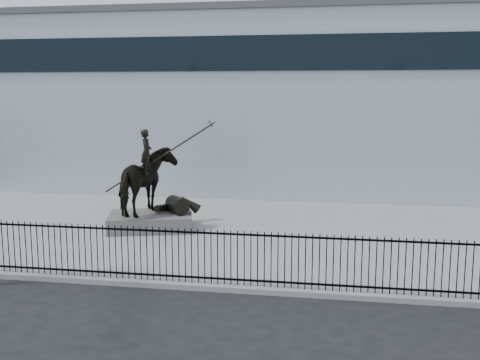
# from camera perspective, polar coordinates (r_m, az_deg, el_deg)

# --- Properties ---
(ground) EXTENTS (120.00, 120.00, 0.00)m
(ground) POSITION_cam_1_polar(r_m,az_deg,el_deg) (14.31, -3.25, -12.71)
(ground) COLOR black
(ground) RESTS_ON ground
(plaza) EXTENTS (30.00, 12.00, 0.15)m
(plaza) POSITION_cam_1_polar(r_m,az_deg,el_deg) (20.83, 1.09, -5.48)
(plaza) COLOR gray
(plaza) RESTS_ON ground
(building) EXTENTS (44.00, 14.00, 9.00)m
(building) POSITION_cam_1_polar(r_m,az_deg,el_deg) (33.09, 4.54, 7.63)
(building) COLOR #B7BDC7
(building) RESTS_ON ground
(picket_fence) EXTENTS (22.10, 0.10, 1.50)m
(picket_fence) POSITION_cam_1_polar(r_m,az_deg,el_deg) (15.16, -2.21, -7.82)
(picket_fence) COLOR black
(picket_fence) RESTS_ON plaza
(statue_plinth) EXTENTS (3.53, 2.86, 0.58)m
(statue_plinth) POSITION_cam_1_polar(r_m,az_deg,el_deg) (21.46, -9.06, -4.16)
(statue_plinth) COLOR #514E4A
(statue_plinth) RESTS_ON plaza
(equestrian_statue) EXTENTS (3.81, 2.90, 3.34)m
(equestrian_statue) POSITION_cam_1_polar(r_m,az_deg,el_deg) (21.17, -9.00, -0.21)
(equestrian_statue) COLOR black
(equestrian_statue) RESTS_ON statue_plinth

